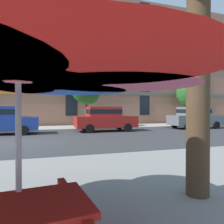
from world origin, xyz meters
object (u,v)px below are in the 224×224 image
at_px(sedan_blue, 1,119).
at_px(sedan_gray, 195,117).
at_px(patio_umbrella, 18,63).
at_px(street_tree_right, 192,93).
at_px(street_tree_middle, 87,90).
at_px(sedan_red, 105,118).

distance_m(sedan_blue, sedan_gray, 14.58).
bearing_deg(patio_umbrella, street_tree_right, 47.59).
relative_size(sedan_blue, sedan_gray, 1.00).
distance_m(sedan_blue, street_tree_right, 17.40).
relative_size(street_tree_middle, street_tree_right, 0.97).
bearing_deg(street_tree_right, sedan_blue, -168.97).
xyz_separation_m(sedan_red, street_tree_right, (10.12, 3.30, 2.24)).
bearing_deg(street_tree_middle, sedan_gray, -19.13).
relative_size(sedan_blue, sedan_red, 1.00).
height_order(street_tree_middle, patio_umbrella, street_tree_middle).
bearing_deg(street_tree_right, sedan_red, -161.93).
height_order(sedan_blue, street_tree_right, street_tree_right).
bearing_deg(sedan_blue, sedan_red, 0.00).
height_order(sedan_gray, street_tree_middle, street_tree_middle).
xyz_separation_m(sedan_blue, sedan_red, (6.82, 0.00, 0.00)).
relative_size(street_tree_right, patio_umbrella, 1.21).
relative_size(sedan_blue, street_tree_middle, 0.95).
bearing_deg(sedan_red, street_tree_right, 18.07).
height_order(sedan_blue, street_tree_middle, street_tree_middle).
distance_m(sedan_gray, street_tree_right, 4.64).
bearing_deg(sedan_blue, patio_umbrella, -79.64).
xyz_separation_m(sedan_gray, street_tree_right, (2.36, 3.30, 2.24)).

